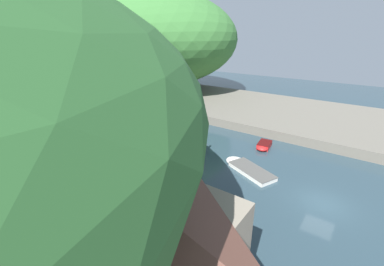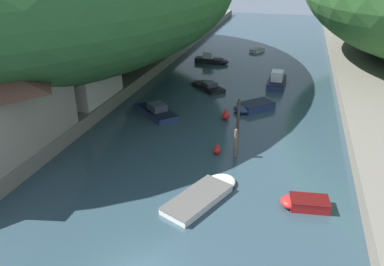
{
  "view_description": "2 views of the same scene",
  "coord_description": "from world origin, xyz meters",
  "px_view_note": "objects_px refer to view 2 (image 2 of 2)",
  "views": [
    {
      "loc": [
        -21.51,
        -1.69,
        13.74
      ],
      "look_at": [
        2.57,
        15.82,
        2.1
      ],
      "focal_mm": 24.0,
      "sensor_mm": 36.0,
      "label": 1
    },
    {
      "loc": [
        6.37,
        -12.51,
        14.84
      ],
      "look_at": [
        -1.59,
        15.77,
        0.69
      ],
      "focal_mm": 35.0,
      "sensor_mm": 36.0,
      "label": 2
    }
  ],
  "objects_px": {
    "boat_cabin_cruiser": "(258,50)",
    "boat_small_dinghy": "(277,80)",
    "channel_buoy_far": "(217,150)",
    "boathouse_shed": "(81,74)",
    "person_on_quay": "(93,89)",
    "boat_mid_channel": "(212,60)",
    "boat_far_upstream": "(207,86)",
    "boat_moored_right": "(205,194)",
    "channel_buoy_near": "(226,115)",
    "boat_white_cruiser": "(303,203)",
    "boat_far_right_bank": "(154,109)",
    "person_by_boathouse": "(19,141)",
    "boat_red_skiff": "(252,107)"
  },
  "relations": [
    {
      "from": "boat_cabin_cruiser",
      "to": "boat_white_cruiser",
      "type": "bearing_deg",
      "value": -52.75
    },
    {
      "from": "boat_moored_right",
      "to": "boat_red_skiff",
      "type": "bearing_deg",
      "value": 110.1
    },
    {
      "from": "boat_small_dinghy",
      "to": "boat_moored_right",
      "type": "height_order",
      "value": "boat_small_dinghy"
    },
    {
      "from": "channel_buoy_far",
      "to": "boat_far_upstream",
      "type": "bearing_deg",
      "value": 106.59
    },
    {
      "from": "boat_red_skiff",
      "to": "channel_buoy_far",
      "type": "xyz_separation_m",
      "value": [
        -1.52,
        -10.3,
        0.01
      ]
    },
    {
      "from": "channel_buoy_near",
      "to": "channel_buoy_far",
      "type": "xyz_separation_m",
      "value": [
        0.66,
        -7.09,
        -0.09
      ]
    },
    {
      "from": "channel_buoy_far",
      "to": "boat_white_cruiser",
      "type": "bearing_deg",
      "value": -38.59
    },
    {
      "from": "boat_far_right_bank",
      "to": "person_by_boathouse",
      "type": "xyz_separation_m",
      "value": [
        -5.59,
        -13.04,
        1.91
      ]
    },
    {
      "from": "boat_mid_channel",
      "to": "person_by_boathouse",
      "type": "bearing_deg",
      "value": -8.18
    },
    {
      "from": "boat_small_dinghy",
      "to": "boat_far_right_bank",
      "type": "height_order",
      "value": "boat_small_dinghy"
    },
    {
      "from": "boat_red_skiff",
      "to": "channel_buoy_far",
      "type": "bearing_deg",
      "value": 126.67
    },
    {
      "from": "boathouse_shed",
      "to": "person_on_quay",
      "type": "relative_size",
      "value": 4.71
    },
    {
      "from": "boathouse_shed",
      "to": "boat_small_dinghy",
      "type": "height_order",
      "value": "boathouse_shed"
    },
    {
      "from": "boat_cabin_cruiser",
      "to": "boat_far_upstream",
      "type": "xyz_separation_m",
      "value": [
        -3.85,
        -20.64,
        0.04
      ]
    },
    {
      "from": "boat_red_skiff",
      "to": "boat_far_upstream",
      "type": "relative_size",
      "value": 0.87
    },
    {
      "from": "boathouse_shed",
      "to": "channel_buoy_near",
      "type": "relative_size",
      "value": 6.64
    },
    {
      "from": "channel_buoy_near",
      "to": "channel_buoy_far",
      "type": "height_order",
      "value": "channel_buoy_near"
    },
    {
      "from": "boat_cabin_cruiser",
      "to": "channel_buoy_far",
      "type": "relative_size",
      "value": 3.59
    },
    {
      "from": "person_on_quay",
      "to": "boat_mid_channel",
      "type": "bearing_deg",
      "value": -7.71
    },
    {
      "from": "boat_small_dinghy",
      "to": "channel_buoy_far",
      "type": "xyz_separation_m",
      "value": [
        -3.42,
        -19.77,
        -0.19
      ]
    },
    {
      "from": "boat_mid_channel",
      "to": "person_on_quay",
      "type": "relative_size",
      "value": 3.06
    },
    {
      "from": "boat_small_dinghy",
      "to": "boat_moored_right",
      "type": "relative_size",
      "value": 0.96
    },
    {
      "from": "boat_mid_channel",
      "to": "person_on_quay",
      "type": "height_order",
      "value": "person_on_quay"
    },
    {
      "from": "boat_red_skiff",
      "to": "channel_buoy_far",
      "type": "distance_m",
      "value": 10.42
    },
    {
      "from": "boat_small_dinghy",
      "to": "person_by_boathouse",
      "type": "xyz_separation_m",
      "value": [
        -17.12,
        -25.95,
        1.72
      ]
    },
    {
      "from": "boathouse_shed",
      "to": "boat_moored_right",
      "type": "relative_size",
      "value": 1.19
    },
    {
      "from": "person_on_quay",
      "to": "boat_far_upstream",
      "type": "bearing_deg",
      "value": -31.82
    },
    {
      "from": "boat_far_upstream",
      "to": "channel_buoy_near",
      "type": "bearing_deg",
      "value": -110.03
    },
    {
      "from": "boat_far_right_bank",
      "to": "person_by_boathouse",
      "type": "height_order",
      "value": "person_by_boathouse"
    },
    {
      "from": "boat_mid_channel",
      "to": "boat_far_upstream",
      "type": "relative_size",
      "value": 0.98
    },
    {
      "from": "boat_red_skiff",
      "to": "person_by_boathouse",
      "type": "bearing_deg",
      "value": 92.33
    },
    {
      "from": "channel_buoy_near",
      "to": "boat_white_cruiser",
      "type": "bearing_deg",
      "value": -59.05
    },
    {
      "from": "boat_cabin_cruiser",
      "to": "boat_red_skiff",
      "type": "bearing_deg",
      "value": -57.99
    },
    {
      "from": "boat_moored_right",
      "to": "person_on_quay",
      "type": "relative_size",
      "value": 3.96
    },
    {
      "from": "boat_moored_right",
      "to": "boat_mid_channel",
      "type": "bearing_deg",
      "value": 125.77
    },
    {
      "from": "boat_small_dinghy",
      "to": "boat_red_skiff",
      "type": "height_order",
      "value": "boat_small_dinghy"
    },
    {
      "from": "boat_mid_channel",
      "to": "channel_buoy_near",
      "type": "bearing_deg",
      "value": 20.32
    },
    {
      "from": "boat_cabin_cruiser",
      "to": "boat_mid_channel",
      "type": "distance_m",
      "value": 10.96
    },
    {
      "from": "boathouse_shed",
      "to": "person_on_quay",
      "type": "distance_m",
      "value": 1.83
    },
    {
      "from": "boat_white_cruiser",
      "to": "boat_moored_right",
      "type": "relative_size",
      "value": 0.48
    },
    {
      "from": "boathouse_shed",
      "to": "boat_mid_channel",
      "type": "bearing_deg",
      "value": 67.82
    },
    {
      "from": "channel_buoy_far",
      "to": "boathouse_shed",
      "type": "bearing_deg",
      "value": 159.4
    },
    {
      "from": "boat_moored_right",
      "to": "channel_buoy_near",
      "type": "bearing_deg",
      "value": 118.67
    },
    {
      "from": "boathouse_shed",
      "to": "boat_moored_right",
      "type": "height_order",
      "value": "boathouse_shed"
    },
    {
      "from": "boat_cabin_cruiser",
      "to": "boat_small_dinghy",
      "type": "bearing_deg",
      "value": -48.83
    },
    {
      "from": "boat_far_upstream",
      "to": "boat_mid_channel",
      "type": "bearing_deg",
      "value": 54.8
    },
    {
      "from": "boat_far_right_bank",
      "to": "channel_buoy_far",
      "type": "bearing_deg",
      "value": -88.97
    },
    {
      "from": "boat_white_cruiser",
      "to": "channel_buoy_near",
      "type": "xyz_separation_m",
      "value": [
        -7.55,
        12.59,
        0.13
      ]
    },
    {
      "from": "channel_buoy_near",
      "to": "boat_small_dinghy",
      "type": "bearing_deg",
      "value": 72.16
    },
    {
      "from": "boathouse_shed",
      "to": "person_on_quay",
      "type": "height_order",
      "value": "boathouse_shed"
    }
  ]
}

